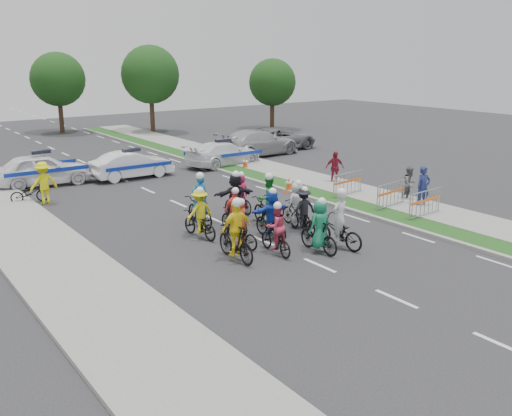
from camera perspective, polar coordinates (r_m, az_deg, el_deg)
ground at (r=17.50m, az=6.38°, el=-5.74°), size 90.00×90.00×0.00m
curb_right at (r=24.28m, az=7.46°, el=0.41°), size 0.20×60.00×0.12m
grass_strip at (r=24.76m, az=8.64°, el=0.64°), size 1.20×60.00×0.11m
sidewalk_right at (r=26.01m, az=11.49°, el=1.24°), size 2.40×60.00×0.13m
sidewalk_left at (r=18.69m, az=-19.64°, el=-4.97°), size 3.00×60.00×0.13m
rider_0 at (r=18.97m, az=8.23°, el=-1.98°), size 0.91×2.06×2.03m
rider_1 at (r=18.41m, az=6.34°, el=-2.30°), size 0.78×1.76×1.84m
rider_2 at (r=18.20m, az=1.99°, el=-2.64°), size 0.78×1.76×1.74m
rider_3 at (r=17.58m, az=-2.02°, el=-2.87°), size 1.03×1.94×2.03m
rider_4 at (r=20.40m, az=4.70°, el=-0.63°), size 1.02×1.75×1.71m
rider_5 at (r=19.63m, az=1.53°, el=-0.92°), size 1.46×1.74×1.83m
rider_6 at (r=18.85m, az=-1.63°, el=-2.28°), size 0.81×1.72×1.68m
rider_7 at (r=21.01m, az=4.07°, el=-0.06°), size 0.77×1.73×1.79m
rider_8 at (r=21.06m, az=1.16°, el=0.16°), size 0.93×2.07×2.04m
rider_9 at (r=20.24m, az=-2.18°, el=-0.74°), size 0.86×1.63×1.71m
rider_10 at (r=19.85m, az=-5.66°, el=-0.99°), size 1.07×1.85×1.83m
rider_11 at (r=21.48m, az=-2.11°, el=0.70°), size 1.67×1.98×2.02m
rider_12 at (r=21.27m, az=-5.66°, el=0.01°), size 0.88×2.06×2.04m
rider_13 at (r=22.85m, az=-1.59°, el=1.16°), size 0.71×1.62×1.70m
police_car_0 at (r=29.46m, az=-20.60°, el=3.63°), size 4.74×2.28×1.56m
police_car_1 at (r=29.92m, az=-12.29°, el=4.24°), size 4.16×1.48×1.37m
police_car_2 at (r=32.58m, az=-3.29°, el=5.45°), size 4.91×2.54×1.36m
civilian_sedan at (r=35.70m, az=0.21°, el=6.56°), size 5.77×2.75×1.62m
civilian_suv at (r=37.94m, az=2.30°, el=6.96°), size 5.35×2.55×1.47m
spectator_0 at (r=24.51m, az=16.38°, el=2.01°), size 0.72×0.55×1.75m
spectator_1 at (r=25.45m, az=15.11°, el=2.33°), size 0.75×0.58×1.54m
spectator_2 at (r=28.14m, az=7.87°, el=4.01°), size 1.02×0.70×1.61m
marshal_hiviz at (r=25.80m, az=-20.48°, el=2.37°), size 1.22×0.76×1.81m
barrier_0 at (r=23.00m, az=16.53°, el=0.33°), size 2.03×0.62×1.12m
barrier_1 at (r=24.04m, az=13.34°, el=1.19°), size 2.05×0.76×1.12m
barrier_2 at (r=25.69m, az=9.15°, el=2.31°), size 2.04×0.73×1.12m
cone_0 at (r=26.36m, az=3.30°, el=2.33°), size 0.40×0.40×0.70m
cone_1 at (r=31.47m, az=-1.07°, el=4.49°), size 0.40×0.40×0.70m
parked_bike at (r=26.32m, az=-21.71°, el=1.39°), size 1.64×0.80×0.82m
tree_1 at (r=46.60m, az=-10.52°, el=12.98°), size 4.55×4.55×6.82m
tree_2 at (r=47.92m, az=1.65°, el=12.44°), size 3.85×3.85×5.77m
tree_4 at (r=48.18m, az=-19.21°, el=12.05°), size 4.20×4.20×6.30m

